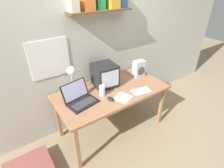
{
  "coord_description": "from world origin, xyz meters",
  "views": [
    {
      "loc": [
        -1.12,
        -1.63,
        1.98
      ],
      "look_at": [
        0.0,
        0.0,
        0.8
      ],
      "focal_mm": 28.0,
      "sensor_mm": 36.0,
      "label": 1
    }
  ],
  "objects_px": {
    "corner_desk": "(112,94)",
    "printed_handout": "(141,91)",
    "desk_lamp": "(72,75)",
    "open_notebook": "(123,98)",
    "crt_monitor": "(105,75)",
    "juice_glass": "(102,91)",
    "computer_mouse": "(111,99)",
    "space_heater": "(139,69)",
    "laptop": "(79,98)"
  },
  "relations": [
    {
      "from": "laptop",
      "to": "juice_glass",
      "type": "bearing_deg",
      "value": -18.35
    },
    {
      "from": "corner_desk",
      "to": "juice_glass",
      "type": "distance_m",
      "value": 0.21
    },
    {
      "from": "open_notebook",
      "to": "juice_glass",
      "type": "bearing_deg",
      "value": 133.32
    },
    {
      "from": "crt_monitor",
      "to": "open_notebook",
      "type": "xyz_separation_m",
      "value": [
        0.01,
        -0.39,
        -0.15
      ]
    },
    {
      "from": "desk_lamp",
      "to": "space_heater",
      "type": "bearing_deg",
      "value": 10.86
    },
    {
      "from": "crt_monitor",
      "to": "space_heater",
      "type": "relative_size",
      "value": 1.31
    },
    {
      "from": "corner_desk",
      "to": "printed_handout",
      "type": "xyz_separation_m",
      "value": [
        0.31,
        -0.23,
        0.06
      ]
    },
    {
      "from": "corner_desk",
      "to": "open_notebook",
      "type": "height_order",
      "value": "open_notebook"
    },
    {
      "from": "laptop",
      "to": "computer_mouse",
      "type": "xyz_separation_m",
      "value": [
        0.33,
        -0.18,
        -0.04
      ]
    },
    {
      "from": "crt_monitor",
      "to": "open_notebook",
      "type": "distance_m",
      "value": 0.42
    },
    {
      "from": "crt_monitor",
      "to": "corner_desk",
      "type": "bearing_deg",
      "value": -85.97
    },
    {
      "from": "crt_monitor",
      "to": "desk_lamp",
      "type": "xyz_separation_m",
      "value": [
        -0.46,
        0.03,
        0.12
      ]
    },
    {
      "from": "laptop",
      "to": "space_heater",
      "type": "relative_size",
      "value": 1.54
    },
    {
      "from": "desk_lamp",
      "to": "computer_mouse",
      "type": "xyz_separation_m",
      "value": [
        0.32,
        -0.37,
        -0.27
      ]
    },
    {
      "from": "computer_mouse",
      "to": "open_notebook",
      "type": "height_order",
      "value": "computer_mouse"
    },
    {
      "from": "corner_desk",
      "to": "open_notebook",
      "type": "distance_m",
      "value": 0.23
    },
    {
      "from": "corner_desk",
      "to": "computer_mouse",
      "type": "relative_size",
      "value": 13.64
    },
    {
      "from": "crt_monitor",
      "to": "desk_lamp",
      "type": "relative_size",
      "value": 0.84
    },
    {
      "from": "crt_monitor",
      "to": "desk_lamp",
      "type": "distance_m",
      "value": 0.48
    },
    {
      "from": "desk_lamp",
      "to": "juice_glass",
      "type": "relative_size",
      "value": 2.87
    },
    {
      "from": "crt_monitor",
      "to": "juice_glass",
      "type": "relative_size",
      "value": 2.4
    },
    {
      "from": "desk_lamp",
      "to": "computer_mouse",
      "type": "distance_m",
      "value": 0.55
    },
    {
      "from": "corner_desk",
      "to": "desk_lamp",
      "type": "height_order",
      "value": "desk_lamp"
    },
    {
      "from": "open_notebook",
      "to": "printed_handout",
      "type": "xyz_separation_m",
      "value": [
        0.3,
        -0.02,
        0.0
      ]
    },
    {
      "from": "laptop",
      "to": "corner_desk",
      "type": "bearing_deg",
      "value": -12.73
    },
    {
      "from": "space_heater",
      "to": "desk_lamp",
      "type": "bearing_deg",
      "value": 177.34
    },
    {
      "from": "computer_mouse",
      "to": "printed_handout",
      "type": "relative_size",
      "value": 0.4
    },
    {
      "from": "corner_desk",
      "to": "laptop",
      "type": "xyz_separation_m",
      "value": [
        -0.47,
        0.02,
        0.12
      ]
    },
    {
      "from": "desk_lamp",
      "to": "space_heater",
      "type": "distance_m",
      "value": 1.03
    },
    {
      "from": "computer_mouse",
      "to": "juice_glass",
      "type": "bearing_deg",
      "value": 102.85
    },
    {
      "from": "desk_lamp",
      "to": "computer_mouse",
      "type": "relative_size",
      "value": 3.64
    },
    {
      "from": "laptop",
      "to": "computer_mouse",
      "type": "distance_m",
      "value": 0.38
    },
    {
      "from": "crt_monitor",
      "to": "computer_mouse",
      "type": "relative_size",
      "value": 3.04
    },
    {
      "from": "juice_glass",
      "to": "printed_handout",
      "type": "bearing_deg",
      "value": -23.54
    },
    {
      "from": "corner_desk",
      "to": "crt_monitor",
      "type": "xyz_separation_m",
      "value": [
        0.0,
        0.17,
        0.22
      ]
    },
    {
      "from": "open_notebook",
      "to": "corner_desk",
      "type": "bearing_deg",
      "value": 93.87
    },
    {
      "from": "corner_desk",
      "to": "desk_lamp",
      "type": "distance_m",
      "value": 0.6
    },
    {
      "from": "desk_lamp",
      "to": "printed_handout",
      "type": "relative_size",
      "value": 1.44
    },
    {
      "from": "printed_handout",
      "to": "juice_glass",
      "type": "bearing_deg",
      "value": 156.46
    },
    {
      "from": "laptop",
      "to": "space_heater",
      "type": "distance_m",
      "value": 1.03
    },
    {
      "from": "corner_desk",
      "to": "space_heater",
      "type": "bearing_deg",
      "value": 10.09
    },
    {
      "from": "crt_monitor",
      "to": "juice_glass",
      "type": "height_order",
      "value": "crt_monitor"
    },
    {
      "from": "laptop",
      "to": "space_heater",
      "type": "height_order",
      "value": "space_heater"
    },
    {
      "from": "corner_desk",
      "to": "juice_glass",
      "type": "xyz_separation_m",
      "value": [
        -0.17,
        -0.02,
        0.12
      ]
    },
    {
      "from": "juice_glass",
      "to": "space_heater",
      "type": "distance_m",
      "value": 0.74
    },
    {
      "from": "juice_glass",
      "to": "laptop",
      "type": "bearing_deg",
      "value": 172.33
    },
    {
      "from": "corner_desk",
      "to": "printed_handout",
      "type": "relative_size",
      "value": 5.41
    },
    {
      "from": "desk_lamp",
      "to": "open_notebook",
      "type": "distance_m",
      "value": 0.69
    },
    {
      "from": "crt_monitor",
      "to": "printed_handout",
      "type": "relative_size",
      "value": 1.21
    },
    {
      "from": "space_heater",
      "to": "open_notebook",
      "type": "distance_m",
      "value": 0.64
    }
  ]
}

